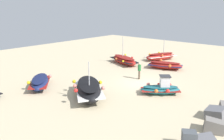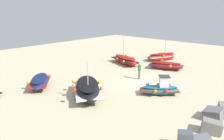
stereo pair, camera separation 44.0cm
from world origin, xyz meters
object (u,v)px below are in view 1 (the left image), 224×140
fishing_boat_1 (165,65)px  fishing_boat_2 (124,60)px  fishing_boat_5 (40,82)px  fishing_boat_0 (89,89)px  person_walking (139,70)px  fishing_boat_4 (161,88)px  fishing_boat_6 (161,56)px

fishing_boat_1 → fishing_boat_2: size_ratio=0.84×
fishing_boat_2 → fishing_boat_5: fishing_boat_2 is taller
fishing_boat_2 → fishing_boat_1: bearing=33.6°
fishing_boat_5 → fishing_boat_0: bearing=-126.7°
fishing_boat_0 → fishing_boat_5: 5.34m
fishing_boat_5 → person_walking: size_ratio=2.41×
fishing_boat_4 → fishing_boat_0: bearing=-171.3°
fishing_boat_4 → person_walking: (-2.37, -3.90, 0.51)m
fishing_boat_5 → fishing_boat_6: 17.63m
fishing_boat_0 → fishing_boat_5: (1.18, -5.20, -0.20)m
person_walking → fishing_boat_1: bearing=-105.8°
fishing_boat_0 → fishing_boat_6: bearing=-42.3°
fishing_boat_1 → fishing_boat_4: 8.76m
fishing_boat_4 → fishing_boat_6: fishing_boat_6 is taller
person_walking → fishing_boat_4: bearing=131.9°
fishing_boat_6 → fishing_boat_5: bearing=14.8°
fishing_boat_0 → fishing_boat_2: size_ratio=1.04×
fishing_boat_0 → fishing_boat_5: bearing=50.6°
fishing_boat_1 → fishing_boat_4: fishing_boat_4 is taller
fishing_boat_5 → person_walking: (-8.14, 5.37, 0.49)m
fishing_boat_6 → fishing_boat_2: bearing=-2.1°
fishing_boat_0 → fishing_boat_1: bearing=-52.5°
fishing_boat_2 → fishing_boat_4: 11.35m
fishing_boat_4 → fishing_boat_6: bearing=80.7°
fishing_boat_1 → fishing_boat_2: 5.36m
fishing_boat_0 → fishing_boat_6: 16.53m
fishing_boat_1 → person_walking: 5.46m
fishing_boat_2 → fishing_boat_6: bearing=86.2°
fishing_boat_2 → person_walking: fishing_boat_2 is taller
fishing_boat_6 → person_walking: fishing_boat_6 is taller
fishing_boat_1 → fishing_boat_5: bearing=49.6°
fishing_boat_4 → person_walking: 4.59m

